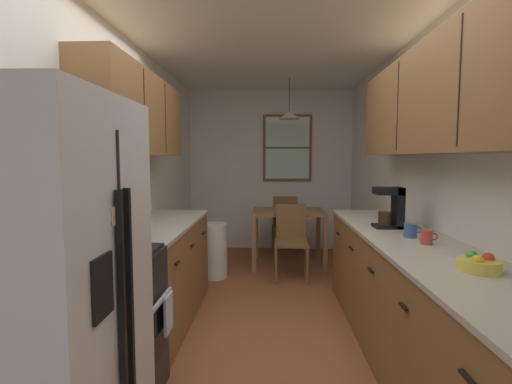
{
  "coord_description": "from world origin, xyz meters",
  "views": [
    {
      "loc": [
        -0.01,
        -2.61,
        1.47
      ],
      "look_at": [
        -0.15,
        1.23,
        1.13
      ],
      "focal_mm": 26.98,
      "sensor_mm": 36.0,
      "label": 1
    }
  ],
  "objects_px": {
    "stove_range": "(102,328)",
    "fruit_bowl": "(479,263)",
    "dining_chair_far": "(286,222)",
    "table_serving_bowl": "(287,208)",
    "coffee_maker": "(392,207)",
    "refrigerator": "(33,313)",
    "dining_table": "(288,219)",
    "microwave_over_range": "(76,129)",
    "storage_canister": "(135,221)",
    "trash_bin": "(214,251)",
    "dining_chair_near": "(291,238)",
    "mug_by_coffeemaker": "(411,230)",
    "mug_spare": "(427,237)"
  },
  "relations": [
    {
      "from": "dining_chair_far",
      "to": "storage_canister",
      "type": "relative_size",
      "value": 4.19
    },
    {
      "from": "stove_range",
      "to": "mug_spare",
      "type": "distance_m",
      "value": 2.12
    },
    {
      "from": "dining_chair_near",
      "to": "mug_by_coffeemaker",
      "type": "bearing_deg",
      "value": -68.0
    },
    {
      "from": "coffee_maker",
      "to": "dining_chair_far",
      "type": "bearing_deg",
      "value": 105.66
    },
    {
      "from": "dining_chair_near",
      "to": "coffee_maker",
      "type": "relative_size",
      "value": 2.69
    },
    {
      "from": "refrigerator",
      "to": "dining_chair_far",
      "type": "relative_size",
      "value": 1.9
    },
    {
      "from": "microwave_over_range",
      "to": "mug_spare",
      "type": "xyz_separation_m",
      "value": [
        2.14,
        0.4,
        -0.69
      ]
    },
    {
      "from": "coffee_maker",
      "to": "fruit_bowl",
      "type": "bearing_deg",
      "value": -87.12
    },
    {
      "from": "microwave_over_range",
      "to": "table_serving_bowl",
      "type": "bearing_deg",
      "value": 66.73
    },
    {
      "from": "dining_chair_far",
      "to": "coffee_maker",
      "type": "relative_size",
      "value": 2.69
    },
    {
      "from": "trash_bin",
      "to": "fruit_bowl",
      "type": "relative_size",
      "value": 3.28
    },
    {
      "from": "coffee_maker",
      "to": "stove_range",
      "type": "bearing_deg",
      "value": -153.22
    },
    {
      "from": "dining_chair_far",
      "to": "fruit_bowl",
      "type": "bearing_deg",
      "value": -78.21
    },
    {
      "from": "coffee_maker",
      "to": "table_serving_bowl",
      "type": "relative_size",
      "value": 1.78
    },
    {
      "from": "dining_table",
      "to": "stove_range",
      "type": "bearing_deg",
      "value": -111.91
    },
    {
      "from": "storage_canister",
      "to": "table_serving_bowl",
      "type": "xyz_separation_m",
      "value": [
        1.23,
        2.51,
        -0.22
      ]
    },
    {
      "from": "mug_spare",
      "to": "fruit_bowl",
      "type": "bearing_deg",
      "value": -88.6
    },
    {
      "from": "trash_bin",
      "to": "table_serving_bowl",
      "type": "height_order",
      "value": "table_serving_bowl"
    },
    {
      "from": "microwave_over_range",
      "to": "coffee_maker",
      "type": "height_order",
      "value": "microwave_over_range"
    },
    {
      "from": "dining_table",
      "to": "coffee_maker",
      "type": "bearing_deg",
      "value": -70.33
    },
    {
      "from": "refrigerator",
      "to": "dining_table",
      "type": "distance_m",
      "value": 3.99
    },
    {
      "from": "coffee_maker",
      "to": "mug_spare",
      "type": "relative_size",
      "value": 2.97
    },
    {
      "from": "storage_canister",
      "to": "mug_by_coffeemaker",
      "type": "height_order",
      "value": "storage_canister"
    },
    {
      "from": "dining_chair_near",
      "to": "trash_bin",
      "type": "height_order",
      "value": "dining_chair_near"
    },
    {
      "from": "coffee_maker",
      "to": "mug_by_coffeemaker",
      "type": "relative_size",
      "value": 2.64
    },
    {
      "from": "trash_bin",
      "to": "mug_spare",
      "type": "distance_m",
      "value": 2.78
    },
    {
      "from": "microwave_over_range",
      "to": "dining_chair_near",
      "type": "bearing_deg",
      "value": 61.25
    },
    {
      "from": "dining_chair_far",
      "to": "fruit_bowl",
      "type": "relative_size",
      "value": 4.4
    },
    {
      "from": "dining_chair_far",
      "to": "table_serving_bowl",
      "type": "xyz_separation_m",
      "value": [
        -0.01,
        -0.57,
        0.29
      ]
    },
    {
      "from": "dining_chair_near",
      "to": "coffee_maker",
      "type": "xyz_separation_m",
      "value": [
        0.74,
        -1.48,
        0.57
      ]
    },
    {
      "from": "dining_chair_far",
      "to": "coffee_maker",
      "type": "bearing_deg",
      "value": -74.34
    },
    {
      "from": "stove_range",
      "to": "mug_by_coffeemaker",
      "type": "relative_size",
      "value": 8.68
    },
    {
      "from": "dining_chair_far",
      "to": "dining_chair_near",
      "type": "bearing_deg",
      "value": -89.21
    },
    {
      "from": "coffee_maker",
      "to": "microwave_over_range",
      "type": "bearing_deg",
      "value": -154.48
    },
    {
      "from": "mug_by_coffeemaker",
      "to": "mug_spare",
      "type": "xyz_separation_m",
      "value": [
        0.03,
        -0.22,
        -0.0
      ]
    },
    {
      "from": "storage_canister",
      "to": "trash_bin",
      "type": "bearing_deg",
      "value": 80.91
    },
    {
      "from": "refrigerator",
      "to": "dining_chair_near",
      "type": "height_order",
      "value": "refrigerator"
    },
    {
      "from": "stove_range",
      "to": "fruit_bowl",
      "type": "height_order",
      "value": "stove_range"
    },
    {
      "from": "stove_range",
      "to": "dining_chair_near",
      "type": "distance_m",
      "value": 2.78
    },
    {
      "from": "stove_range",
      "to": "table_serving_bowl",
      "type": "bearing_deg",
      "value": 68.52
    },
    {
      "from": "dining_table",
      "to": "table_serving_bowl",
      "type": "bearing_deg",
      "value": 117.19
    },
    {
      "from": "microwave_over_range",
      "to": "storage_canister",
      "type": "xyz_separation_m",
      "value": [
        0.11,
        0.6,
        -0.62
      ]
    },
    {
      "from": "microwave_over_range",
      "to": "fruit_bowl",
      "type": "xyz_separation_m",
      "value": [
        2.16,
        -0.21,
        -0.69
      ]
    },
    {
      "from": "dining_table",
      "to": "trash_bin",
      "type": "relative_size",
      "value": 1.45
    },
    {
      "from": "stove_range",
      "to": "dining_chair_near",
      "type": "height_order",
      "value": "stove_range"
    },
    {
      "from": "mug_by_coffeemaker",
      "to": "mug_spare",
      "type": "bearing_deg",
      "value": -82.57
    },
    {
      "from": "dining_table",
      "to": "storage_canister",
      "type": "relative_size",
      "value": 4.53
    },
    {
      "from": "microwave_over_range",
      "to": "trash_bin",
      "type": "bearing_deg",
      "value": 80.64
    },
    {
      "from": "dining_chair_far",
      "to": "table_serving_bowl",
      "type": "height_order",
      "value": "dining_chair_far"
    },
    {
      "from": "dining_table",
      "to": "mug_spare",
      "type": "height_order",
      "value": "mug_spare"
    }
  ]
}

